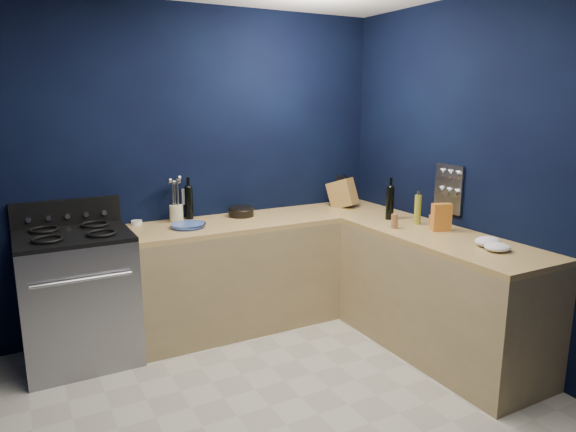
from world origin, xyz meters
TOP-DOWN VIEW (x-y plane):
  - floor at (0.00, 0.00)m, footprint 3.50×3.50m
  - wall_back at (0.00, 1.76)m, footprint 3.50×0.02m
  - wall_right at (1.76, 0.00)m, footprint 0.02×3.50m
  - cab_back at (0.60, 1.44)m, footprint 2.30×0.63m
  - top_back at (0.60, 1.44)m, footprint 2.30×0.63m
  - cab_right at (1.44, 0.29)m, footprint 0.63×1.67m
  - top_right at (1.44, 0.29)m, footprint 0.63×1.67m
  - gas_range at (-0.93, 1.42)m, footprint 0.76×0.66m
  - oven_door at (-0.93, 1.10)m, footprint 0.59×0.02m
  - cooktop at (-0.93, 1.42)m, footprint 0.76×0.66m
  - backguard at (-0.93, 1.72)m, footprint 0.76×0.06m
  - spice_panel at (1.74, 0.55)m, footprint 0.02×0.28m
  - wall_outlet at (0.00, 1.74)m, footprint 0.09×0.02m
  - plate_stack at (-0.11, 1.40)m, footprint 0.34×0.34m
  - ramekin at (-0.43, 1.69)m, footprint 0.11×0.11m
  - utensil_crock at (-0.12, 1.64)m, footprint 0.11×0.11m
  - wine_bottle_back at (-0.00, 1.69)m, footprint 0.07×0.07m
  - lemon_basket at (0.41, 1.58)m, footprint 0.28×0.28m
  - knife_block at (1.39, 1.51)m, footprint 0.25×0.32m
  - wine_bottle_right at (1.44, 0.89)m, footprint 0.07×0.07m
  - oil_bottle at (1.52, 0.65)m, footprint 0.07×0.07m
  - spice_jar_near at (1.27, 0.63)m, footprint 0.07×0.07m
  - spice_jar_far at (1.58, 0.56)m, footprint 0.06×0.06m
  - crouton_bag at (1.53, 0.41)m, footprint 0.15×0.11m
  - towel_front at (1.49, -0.06)m, footprint 0.22×0.20m
  - towel_end at (1.46, -0.17)m, footprint 0.22×0.21m

SIDE VIEW (x-z plane):
  - floor at x=0.00m, z-range -0.02..0.00m
  - cab_back at x=0.60m, z-range 0.00..0.86m
  - cab_right at x=1.44m, z-range 0.00..0.86m
  - oven_door at x=-0.93m, z-range 0.24..0.66m
  - gas_range at x=-0.93m, z-range 0.00..0.92m
  - top_back at x=0.60m, z-range 0.86..0.90m
  - top_right at x=1.44m, z-range 0.86..0.90m
  - plate_stack at x=-0.11m, z-range 0.90..0.93m
  - ramekin at x=-0.43m, z-range 0.90..0.93m
  - towel_end at x=1.46m, z-range 0.90..0.95m
  - towel_front at x=1.49m, z-range 0.90..0.97m
  - cooktop at x=-0.93m, z-range 0.92..0.95m
  - lemon_basket at x=0.41m, z-range 0.90..0.98m
  - spice_jar_far at x=1.58m, z-range 0.90..0.99m
  - spice_jar_near at x=1.27m, z-range 0.90..1.01m
  - utensil_crock at x=-0.12m, z-range 0.90..1.03m
  - crouton_bag at x=1.53m, z-range 0.90..1.11m
  - oil_bottle at x=1.52m, z-range 0.90..1.13m
  - knife_block at x=1.39m, z-range 0.87..1.17m
  - wine_bottle_back at x=0.00m, z-range 0.90..1.17m
  - wine_bottle_right at x=1.44m, z-range 0.90..1.17m
  - backguard at x=-0.93m, z-range 0.94..1.14m
  - wall_outlet at x=0.00m, z-range 1.02..1.15m
  - spice_panel at x=1.74m, z-range 0.99..1.37m
  - wall_back at x=0.00m, z-range 0.00..2.60m
  - wall_right at x=1.76m, z-range 0.00..2.60m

